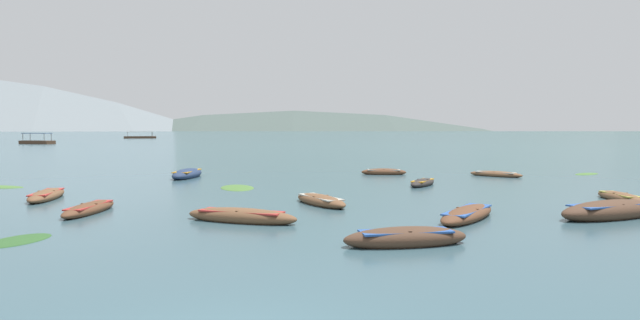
{
  "coord_description": "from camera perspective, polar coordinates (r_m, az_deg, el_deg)",
  "views": [
    {
      "loc": [
        1.25,
        -6.73,
        3.06
      ],
      "look_at": [
        1.05,
        33.88,
        0.65
      ],
      "focal_mm": 28.78,
      "sensor_mm": 36.0,
      "label": 1
    }
  ],
  "objects": [
    {
      "name": "rowboat_9",
      "position": [
        20.81,
        -24.0,
        -4.95
      ],
      "size": [
        1.06,
        3.57,
        0.47
      ],
      "color": "brown",
      "rests_on": "ground"
    },
    {
      "name": "ferry_0",
      "position": [
        192.6,
        -19.1,
        2.43
      ],
      "size": [
        11.52,
        7.57,
        2.54
      ],
      "color": "#4C3323",
      "rests_on": "ground"
    },
    {
      "name": "rowboat_3",
      "position": [
        35.31,
        7.38,
        -1.34
      ],
      "size": [
        3.13,
        1.2,
        0.52
      ],
      "color": "brown",
      "rests_on": "ground"
    },
    {
      "name": "rowboat_6",
      "position": [
        33.99,
        -14.26,
        -1.51
      ],
      "size": [
        1.59,
        4.48,
        0.7
      ],
      "color": "navy",
      "rests_on": "ground"
    },
    {
      "name": "weed_patch_4",
      "position": [
        27.35,
        -8.92,
        -3.08
      ],
      "size": [
        2.45,
        3.4,
        0.14
      ],
      "primitive_type": "ellipsoid",
      "rotation": [
        0.0,
        0.0,
        1.84
      ],
      "color": "#477033",
      "rests_on": "ground"
    },
    {
      "name": "ferry_1",
      "position": [
        125.49,
        -28.66,
        1.79
      ],
      "size": [
        8.05,
        4.7,
        2.54
      ],
      "color": "#4C3323",
      "rests_on": "ground"
    },
    {
      "name": "mountain_3",
      "position": [
        2096.16,
        19.59,
        7.92
      ],
      "size": [
        1339.68,
        1339.68,
        351.45
      ],
      "primitive_type": "cone",
      "color": "#56665B",
      "rests_on": "ground"
    },
    {
      "name": "weed_patch_6",
      "position": [
        39.78,
        27.81,
        -1.41
      ],
      "size": [
        2.61,
        2.28,
        0.14
      ],
      "primitive_type": "ellipsoid",
      "rotation": [
        0.0,
        0.0,
        0.63
      ],
      "color": "#477033",
      "rests_on": "ground"
    },
    {
      "name": "rowboat_0",
      "position": [
        20.64,
        29.91,
        -4.93
      ],
      "size": [
        4.73,
        3.11,
        0.77
      ],
      "color": "#4C3323",
      "rests_on": "ground"
    },
    {
      "name": "rowboat_5",
      "position": [
        25.75,
        -27.84,
        -3.47
      ],
      "size": [
        1.79,
        4.04,
        0.51
      ],
      "color": "brown",
      "rests_on": "ground"
    },
    {
      "name": "rowboat_11",
      "position": [
        17.36,
        -8.46,
        -6.2
      ],
      "size": [
        4.11,
        2.27,
        0.57
      ],
      "color": "brown",
      "rests_on": "ground"
    },
    {
      "name": "rowboat_4",
      "position": [
        13.94,
        9.79,
        -8.54
      ],
      "size": [
        3.55,
        1.66,
        0.61
      ],
      "color": "#4C3323",
      "rests_on": "ground"
    },
    {
      "name": "rowboat_8",
      "position": [
        25.78,
        30.69,
        -3.59
      ],
      "size": [
        0.91,
        3.17,
        0.45
      ],
      "color": "brown",
      "rests_on": "ground"
    },
    {
      "name": "rowboat_10",
      "position": [
        35.55,
        19.24,
        -1.51
      ],
      "size": [
        3.28,
        2.98,
        0.44
      ],
      "color": "brown",
      "rests_on": "ground"
    },
    {
      "name": "ground_plane",
      "position": [
        1506.73,
        0.23,
        3.28
      ],
      "size": [
        6000.0,
        6000.0,
        0.0
      ],
      "primitive_type": "plane",
      "color": "#385660"
    },
    {
      "name": "mountain_2",
      "position": [
        1912.04,
        -1.25,
        10.26
      ],
      "size": [
        1957.22,
        1957.22,
        463.48
      ],
      "primitive_type": "cone",
      "color": "#4C5B56",
      "rests_on": "ground"
    },
    {
      "name": "mountain_1",
      "position": [
        1757.35,
        -26.15,
        8.93
      ],
      "size": [
        1599.36,
        1599.36,
        365.99
      ],
      "primitive_type": "cone",
      "color": "slate",
      "rests_on": "ground"
    },
    {
      "name": "rowboat_1",
      "position": [
        28.7,
        11.61,
        -2.5
      ],
      "size": [
        2.29,
        3.2,
        0.47
      ],
      "color": "#2D2826",
      "rests_on": "ground"
    },
    {
      "name": "rowboat_2",
      "position": [
        18.39,
        16.34,
        -5.81
      ],
      "size": [
        3.28,
        4.12,
        0.52
      ],
      "color": "brown",
      "rests_on": "ground"
    },
    {
      "name": "weed_patch_1",
      "position": [
        16.55,
        -30.33,
        -7.74
      ],
      "size": [
        1.79,
        2.31,
        0.14
      ],
      "primitive_type": "ellipsoid",
      "rotation": [
        0.0,
        0.0,
        2.83
      ],
      "color": "#2D5628",
      "rests_on": "ground"
    },
    {
      "name": "rowboat_7",
      "position": [
        21.05,
        0.34,
        -4.53
      ],
      "size": [
        2.64,
        3.57,
        0.51
      ],
      "color": "brown",
      "rests_on": "ground"
    }
  ]
}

